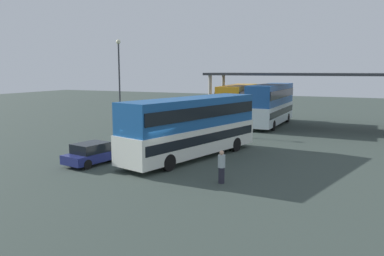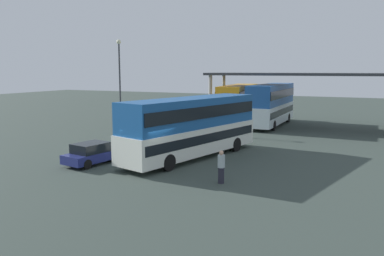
% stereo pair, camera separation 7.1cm
% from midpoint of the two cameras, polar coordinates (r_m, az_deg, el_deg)
% --- Properties ---
extents(ground_plane, '(140.00, 140.00, 0.00)m').
position_cam_midpoint_polar(ground_plane, '(22.75, -6.14, -6.27)').
color(ground_plane, '#38433D').
extents(double_decker_main, '(5.43, 11.75, 4.00)m').
position_cam_midpoint_polar(double_decker_main, '(25.52, 0.10, 0.46)').
color(double_decker_main, white).
rests_on(double_decker_main, ground_plane).
extents(parked_hatchback, '(2.31, 3.97, 1.35)m').
position_cam_midpoint_polar(parked_hatchback, '(24.80, -14.41, -3.65)').
color(parked_hatchback, navy).
rests_on(parked_hatchback, ground_plane).
extents(double_decker_near_canopy, '(3.40, 10.52, 4.14)m').
position_cam_midpoint_polar(double_decker_near_canopy, '(43.36, 6.90, 3.84)').
color(double_decker_near_canopy, white).
rests_on(double_decker_near_canopy, ground_plane).
extents(double_decker_mid_row, '(2.76, 10.79, 4.33)m').
position_cam_midpoint_polar(double_decker_mid_row, '(41.32, 11.68, 3.62)').
color(double_decker_mid_row, silver).
rests_on(double_decker_mid_row, ground_plane).
extents(depot_canopy, '(23.12, 5.46, 5.52)m').
position_cam_midpoint_polar(depot_canopy, '(39.98, 18.82, 7.20)').
color(depot_canopy, '#33353A').
rests_on(depot_canopy, ground_plane).
extents(lamppost_tall, '(0.44, 0.44, 8.81)m').
position_cam_midpoint_polar(lamppost_tall, '(39.83, -10.61, 7.92)').
color(lamppost_tall, '#33353A').
rests_on(lamppost_tall, ground_plane).
extents(pedestrian_waiting, '(0.38, 0.38, 1.73)m').
position_cam_midpoint_polar(pedestrian_waiting, '(20.02, 4.45, -5.75)').
color(pedestrian_waiting, '#262633').
rests_on(pedestrian_waiting, ground_plane).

